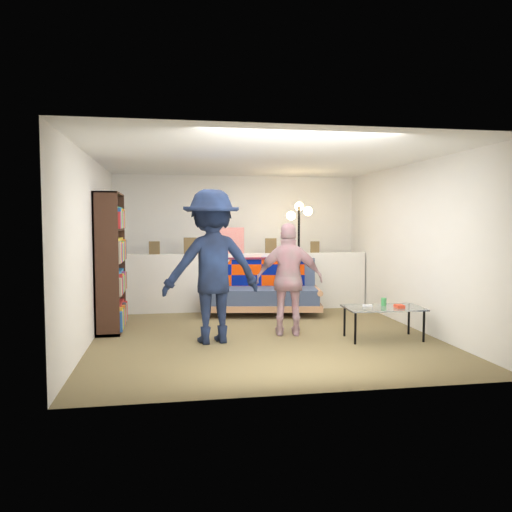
{
  "coord_description": "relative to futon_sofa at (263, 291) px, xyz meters",
  "views": [
    {
      "loc": [
        -1.23,
        -6.76,
        1.56
      ],
      "look_at": [
        0.0,
        0.4,
        1.05
      ],
      "focal_mm": 35.0,
      "sensor_mm": 36.0,
      "label": 1
    }
  ],
  "objects": [
    {
      "name": "room_shell",
      "position": [
        -0.29,
        -0.96,
        1.28
      ],
      "size": [
        4.6,
        5.05,
        2.45
      ],
      "color": "silver",
      "rests_on": "ground"
    },
    {
      "name": "person_right",
      "position": [
        0.07,
        -1.62,
        0.38
      ],
      "size": [
        0.96,
        0.55,
        1.53
      ],
      "primitive_type": "imported",
      "rotation": [
        0.0,
        0.0,
        2.94
      ],
      "color": "pink",
      "rests_on": "ground"
    },
    {
      "name": "ground",
      "position": [
        -0.29,
        -1.43,
        -0.39
      ],
      "size": [
        5.0,
        5.0,
        0.0
      ],
      "primitive_type": "plane",
      "color": "brown",
      "rests_on": "ground"
    },
    {
      "name": "half_wall_ledge",
      "position": [
        -0.29,
        0.37,
        0.11
      ],
      "size": [
        4.45,
        0.15,
        1.0
      ],
      "primitive_type": "cube",
      "color": "silver",
      "rests_on": "ground"
    },
    {
      "name": "bookshelf",
      "position": [
        -2.37,
        -0.87,
        0.52
      ],
      "size": [
        0.33,
        0.98,
        1.96
      ],
      "color": "black",
      "rests_on": "ground"
    },
    {
      "name": "person_left",
      "position": [
        -1.0,
        -1.83,
        0.59
      ],
      "size": [
        1.37,
        0.93,
        1.96
      ],
      "primitive_type": "imported",
      "rotation": [
        0.0,
        0.0,
        3.31
      ],
      "color": "black",
      "rests_on": "ground"
    },
    {
      "name": "coffee_table",
      "position": [
        1.24,
        -2.06,
        0.01
      ],
      "size": [
        1.04,
        0.6,
        0.53
      ],
      "color": "black",
      "rests_on": "ground"
    },
    {
      "name": "ledge_decor",
      "position": [
        -0.52,
        0.35,
        0.79
      ],
      "size": [
        2.97,
        0.02,
        0.45
      ],
      "color": "brown",
      "rests_on": "half_wall_ledge"
    },
    {
      "name": "futon_sofa",
      "position": [
        0.0,
        0.0,
        0.0
      ],
      "size": [
        2.05,
        1.2,
        0.83
      ],
      "color": "tan",
      "rests_on": "ground"
    },
    {
      "name": "floor_lamp",
      "position": [
        0.64,
        0.06,
        0.95
      ],
      "size": [
        0.42,
        0.34,
        1.89
      ],
      "color": "black",
      "rests_on": "ground"
    }
  ]
}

